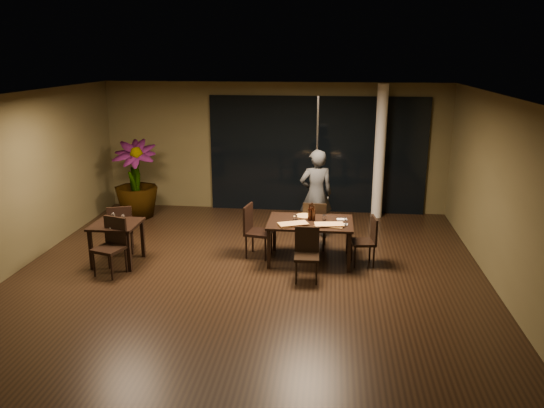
{
  "coord_description": "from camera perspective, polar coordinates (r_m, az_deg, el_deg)",
  "views": [
    {
      "loc": [
        1.35,
        -8.19,
        3.65
      ],
      "look_at": [
        0.31,
        0.79,
        1.05
      ],
      "focal_mm": 35.0,
      "sensor_mm": 36.0,
      "label": 1
    }
  ],
  "objects": [
    {
      "name": "wall_front",
      "position": [
        4.86,
        -10.42,
        -10.54
      ],
      "size": [
        8.0,
        0.1,
        3.0
      ],
      "primitive_type": "cube",
      "color": "#494227",
      "rests_on": "ground"
    },
    {
      "name": "pizza_board_left",
      "position": [
        9.23,
        2.28,
        -2.25
      ],
      "size": [
        0.57,
        0.45,
        0.01
      ],
      "primitive_type": "cube",
      "rotation": [
        0.0,
        0.0,
        0.44
      ],
      "color": "#4B3218",
      "rests_on": "main_table"
    },
    {
      "name": "wall_back",
      "position": [
        12.5,
        0.28,
        6.14
      ],
      "size": [
        8.0,
        0.1,
        3.0
      ],
      "primitive_type": "cube",
      "color": "#494227",
      "rests_on": "ground"
    },
    {
      "name": "napkin_near",
      "position": [
        9.32,
        7.57,
        -2.19
      ],
      "size": [
        0.19,
        0.12,
        0.01
      ],
      "primitive_type": "cube",
      "rotation": [
        0.0,
        0.0,
        -0.12
      ],
      "color": "white",
      "rests_on": "main_table"
    },
    {
      "name": "chair_main_right",
      "position": [
        9.51,
        10.25,
        -3.65
      ],
      "size": [
        0.46,
        0.46,
        0.88
      ],
      "rotation": [
        0.0,
        0.0,
        -1.43
      ],
      "color": "black",
      "rests_on": "ground"
    },
    {
      "name": "chair_main_far",
      "position": [
        10.09,
        4.63,
        -2.04
      ],
      "size": [
        0.46,
        0.46,
        0.95
      ],
      "rotation": [
        0.0,
        0.0,
        3.09
      ],
      "color": "black",
      "rests_on": "ground"
    },
    {
      "name": "tumbler_right",
      "position": [
        9.54,
        5.63,
        -1.45
      ],
      "size": [
        0.08,
        0.08,
        0.09
      ],
      "primitive_type": "cylinder",
      "color": "white",
      "rests_on": "main_table"
    },
    {
      "name": "bottle_b",
      "position": [
        9.45,
        4.49,
        -1.0
      ],
      "size": [
        0.06,
        0.06,
        0.28
      ],
      "primitive_type": null,
      "color": "black",
      "rests_on": "main_table"
    },
    {
      "name": "bottle_c",
      "position": [
        9.5,
        4.31,
        -0.79
      ],
      "size": [
        0.07,
        0.07,
        0.32
      ],
      "primitive_type": null,
      "color": "black",
      "rests_on": "main_table"
    },
    {
      "name": "wine_glass_a",
      "position": [
        9.79,
        -16.71,
        -1.4
      ],
      "size": [
        0.07,
        0.07,
        0.16
      ],
      "primitive_type": null,
      "color": "white",
      "rests_on": "side_table"
    },
    {
      "name": "bottle_a",
      "position": [
        9.46,
        4.08,
        -0.89
      ],
      "size": [
        0.07,
        0.07,
        0.31
      ],
      "primitive_type": null,
      "color": "black",
      "rests_on": "main_table"
    },
    {
      "name": "side_table",
      "position": [
        9.76,
        -16.39,
        -2.7
      ],
      "size": [
        0.8,
        0.8,
        0.75
      ],
      "color": "black",
      "rests_on": "ground"
    },
    {
      "name": "window_panel",
      "position": [
        12.37,
        4.86,
        5.27
      ],
      "size": [
        5.0,
        0.06,
        2.7
      ],
      "primitive_type": "cube",
      "color": "black",
      "rests_on": "ground"
    },
    {
      "name": "chair_main_left",
      "position": [
        9.73,
        -1.92,
        -2.59
      ],
      "size": [
        0.52,
        0.52,
        0.97
      ],
      "rotation": [
        0.0,
        0.0,
        1.39
      ],
      "color": "black",
      "rests_on": "ground"
    },
    {
      "name": "diner",
      "position": [
        10.63,
        4.75,
        1.04
      ],
      "size": [
        0.7,
        0.55,
        1.82
      ],
      "primitive_type": "imported",
      "rotation": [
        0.0,
        0.0,
        3.38
      ],
      "color": "#2B2D30",
      "rests_on": "ground"
    },
    {
      "name": "round_pizza",
      "position": [
        9.72,
        3.54,
        -1.3
      ],
      "size": [
        0.32,
        0.32,
        0.01
      ],
      "primitive_type": "cylinder",
      "color": "red",
      "rests_on": "main_table"
    },
    {
      "name": "chair_side_near",
      "position": [
        9.39,
        -16.84,
        -4.01
      ],
      "size": [
        0.56,
        0.56,
        0.97
      ],
      "rotation": [
        0.0,
        0.0,
        -0.3
      ],
      "color": "black",
      "rests_on": "ground"
    },
    {
      "name": "wall_left",
      "position": [
        10.04,
        -26.16,
        2.01
      ],
      "size": [
        0.1,
        8.0,
        3.0
      ],
      "primitive_type": "cube",
      "color": "#494227",
      "rests_on": "ground"
    },
    {
      "name": "wine_glass_b",
      "position": [
        9.6,
        -15.72,
        -1.62
      ],
      "size": [
        0.08,
        0.08,
        0.17
      ],
      "primitive_type": null,
      "color": "white",
      "rests_on": "side_table"
    },
    {
      "name": "side_napkin",
      "position": [
        9.48,
        -16.48,
        -2.41
      ],
      "size": [
        0.2,
        0.15,
        0.01
      ],
      "primitive_type": "cube",
      "rotation": [
        0.0,
        0.0,
        0.23
      ],
      "color": "silver",
      "rests_on": "side_table"
    },
    {
      "name": "main_table",
      "position": [
        9.48,
        4.14,
        -2.3
      ],
      "size": [
        1.5,
        1.0,
        0.75
      ],
      "color": "black",
      "rests_on": "ground"
    },
    {
      "name": "ground",
      "position": [
        9.07,
        -2.56,
        -7.71
      ],
      "size": [
        8.0,
        8.0,
        0.0
      ],
      "primitive_type": "plane",
      "color": "black",
      "rests_on": "ground"
    },
    {
      "name": "potted_plant",
      "position": [
        12.35,
        -14.48,
        2.55
      ],
      "size": [
        1.12,
        1.12,
        1.75
      ],
      "primitive_type": "imported",
      "rotation": [
        0.0,
        0.0,
        0.19
      ],
      "color": "#1F4517",
      "rests_on": "ground"
    },
    {
      "name": "wall_right",
      "position": [
        8.89,
        24.04,
        0.62
      ],
      "size": [
        0.1,
        8.0,
        3.0
      ],
      "primitive_type": "cube",
      "color": "#494227",
      "rests_on": "ground"
    },
    {
      "name": "oblong_pizza_right",
      "position": [
        9.23,
        6.16,
        -2.22
      ],
      "size": [
        0.51,
        0.3,
        0.02
      ],
      "primitive_type": null,
      "rotation": [
        0.0,
        0.0,
        0.15
      ],
      "color": "maroon",
      "rests_on": "pizza_board_right"
    },
    {
      "name": "tumbler_left",
      "position": [
        9.52,
        2.54,
        -1.45
      ],
      "size": [
        0.07,
        0.07,
        0.08
      ],
      "primitive_type": "cylinder",
      "color": "white",
      "rests_on": "main_table"
    },
    {
      "name": "column",
      "position": [
        12.08,
        11.51,
        5.47
      ],
      "size": [
        0.24,
        0.24,
        3.0
      ],
      "primitive_type": "cylinder",
      "color": "silver",
      "rests_on": "ground"
    },
    {
      "name": "ceiling",
      "position": [
        8.32,
        -2.82,
        11.68
      ],
      "size": [
        8.0,
        8.0,
        0.04
      ],
      "primitive_type": "cube",
      "color": "silver",
      "rests_on": "wall_back"
    },
    {
      "name": "pizza_board_right",
      "position": [
        9.23,
        6.16,
        -2.31
      ],
      "size": [
        0.54,
        0.34,
        0.01
      ],
      "primitive_type": "cube",
      "rotation": [
        0.0,
        0.0,
        -0.2
      ],
      "color": "#4A3117",
      "rests_on": "main_table"
    },
    {
      "name": "napkin_far",
      "position": [
        9.59,
        7.53,
        -1.65
      ],
      "size": [
        0.19,
        0.12,
        0.01
      ],
      "primitive_type": "cube",
      "rotation": [
        0.0,
        0.0,
        0.09
      ],
      "color": "white",
      "rests_on": "main_table"
    },
    {
      "name": "oblong_pizza_left",
      "position": [
        9.22,
        2.28,
        -2.15
      ],
      "size": [
        0.54,
        0.4,
        0.02
      ],
      "primitive_type": null,
      "rotation": [
        0.0,
        0.0,
        0.4
      ],
      "color": "maroon",
      "rests_on": "pizza_board_left"
    },
    {
      "name": "chair_main_near",
      "position": [
        8.79,
        3.76,
        -5.07
      ],
      "size": [
        0.42,
        0.42,
        0.88
      ],
      "rotation": [
        0.0,
        0.0,
        0.04
      ],
      "color": "black",
      "rests_on": "ground"
    },
    {
      "name": "chair_side_far",
      "position": [
        10.24,
        -15.94,
        -2.37
      ],
      "size": [
        0.56,
        0.56,
        0.94
      ],
      "rotation": [
        0.0,
        0.0,
        3.48
      ],
      "color": "black",
      "rests_on": "ground"
    }
  ]
}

